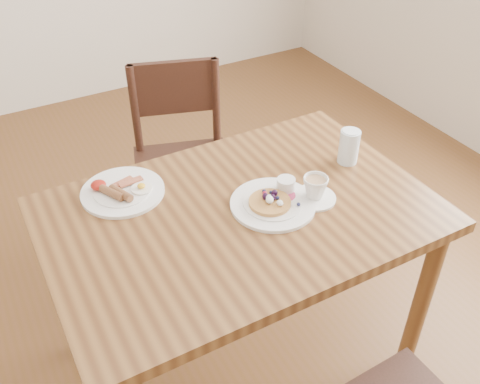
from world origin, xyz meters
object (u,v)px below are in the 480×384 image
at_px(teacup_saucer, 315,190).
at_px(water_glass, 349,147).
at_px(dining_table, 240,234).
at_px(breakfast_plate, 121,191).
at_px(chair_far, 182,156).
at_px(pancake_plate, 274,201).

relative_size(teacup_saucer, water_glass, 1.14).
xyz_separation_m(dining_table, breakfast_plate, (-0.29, 0.26, 0.11)).
height_order(chair_far, pancake_plate, chair_far).
distance_m(dining_table, pancake_plate, 0.16).
distance_m(chair_far, teacup_saucer, 0.86).
height_order(dining_table, breakfast_plate, breakfast_plate).
bearing_deg(dining_table, chair_far, 81.35).
bearing_deg(breakfast_plate, dining_table, -41.29).
bearing_deg(water_glass, pancake_plate, -166.99).
xyz_separation_m(chair_far, water_glass, (0.35, -0.68, 0.32)).
distance_m(dining_table, breakfast_plate, 0.41).
relative_size(dining_table, breakfast_plate, 4.44).
relative_size(dining_table, water_glass, 9.80).
relative_size(dining_table, pancake_plate, 4.44).
distance_m(pancake_plate, breakfast_plate, 0.49).
relative_size(pancake_plate, water_glass, 2.21).
bearing_deg(chair_far, water_glass, 134.61).
xyz_separation_m(pancake_plate, water_glass, (0.35, 0.08, 0.05)).
height_order(dining_table, water_glass, water_glass).
bearing_deg(dining_table, breakfast_plate, 138.71).
distance_m(pancake_plate, teacup_saucer, 0.14).
height_order(pancake_plate, teacup_saucer, teacup_saucer).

